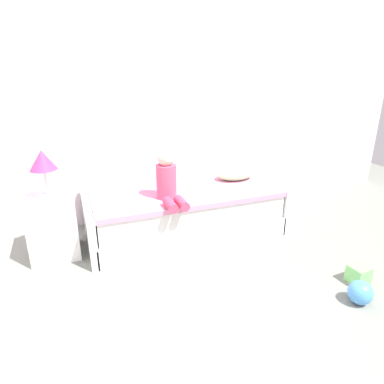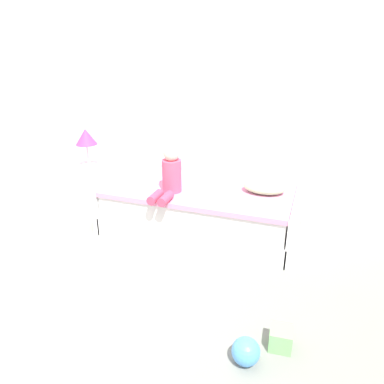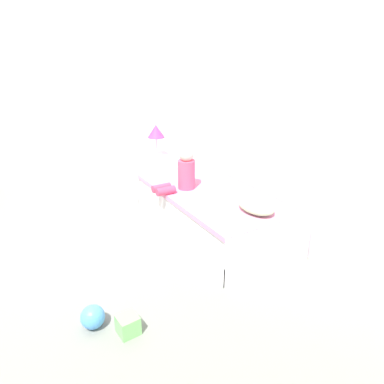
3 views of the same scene
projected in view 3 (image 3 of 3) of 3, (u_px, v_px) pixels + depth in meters
ground_plane at (27, 267)px, 3.54m from camera, size 9.20×9.20×0.00m
wall_rear at (241, 101)px, 4.22m from camera, size 7.20×0.10×2.90m
bed at (210, 212)px, 4.17m from camera, size 2.11×1.00×0.50m
nightstand at (158, 176)px, 5.21m from camera, size 0.44×0.44×0.60m
table_lamp at (156, 133)px, 4.97m from camera, size 0.24×0.24×0.45m
child_figure at (183, 172)px, 4.09m from camera, size 0.20×0.51×0.50m
pillow at (256, 206)px, 3.56m from camera, size 0.44×0.30×0.13m
toy_ball at (93, 317)px, 2.75m from camera, size 0.19×0.19×0.19m
toy_block at (128, 325)px, 2.69m from camera, size 0.16×0.16×0.15m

